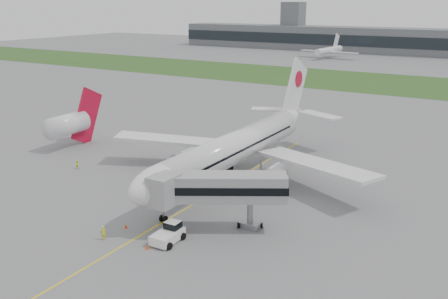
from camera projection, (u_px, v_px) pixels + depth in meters
The scene contains 14 objects.
ground at pixel (222, 187), 78.57m from camera, with size 600.00×600.00×0.00m, color slate.
apron_markings at pixel (205, 198), 74.47m from camera, with size 70.00×70.00×0.04m, color yellow, non-canonical shape.
grass_strip at pixel (398, 84), 177.00m from camera, with size 600.00×50.00×0.02m, color #274B1C.
terminal_building at pixel (447, 43), 265.12m from camera, with size 320.00×22.30×14.00m.
control_tower at pixel (292, 48), 313.52m from camera, with size 12.00×12.00×56.00m, color slate, non-canonical shape.
airliner at pixel (238, 146), 80.96m from camera, with size 48.13×53.95×17.88m.
pushback_tug at pixel (169, 233), 60.69m from camera, with size 3.10×4.46×2.24m.
jet_bridge at pixel (216, 188), 62.19m from camera, with size 15.52×12.16×7.76m.
safety_cone_left at pixel (126, 226), 64.35m from camera, with size 0.43×0.43×0.58m, color #EF3C0C.
safety_cone_right at pixel (147, 247), 58.89m from camera, with size 0.41×0.41×0.56m, color #EF3C0C.
ground_crew_near at pixel (103, 233), 61.03m from camera, with size 0.67×0.44×1.83m, color yellow.
ground_crew_far at pixel (78, 165), 86.98m from camera, with size 0.78×0.61×1.61m, color #F3F829.
neighbor_aircraft at pixel (70, 124), 99.17m from camera, with size 4.68×14.89×12.14m.
distant_aircraft_left at pixel (328, 58), 257.67m from camera, with size 30.66×27.05×11.72m, color silver, non-canonical shape.
Camera 1 is at (38.34, -62.85, 28.10)m, focal length 40.00 mm.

